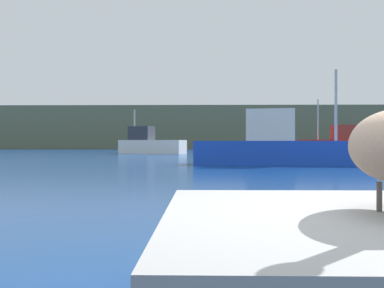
% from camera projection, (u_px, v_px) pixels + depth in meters
% --- Properties ---
extents(hillside_backdrop, '(140.00, 13.29, 6.28)m').
position_uv_depth(hillside_backdrop, '(206.00, 128.00, 75.37)').
color(hillside_backdrop, '#5B664C').
rests_on(hillside_backdrop, ground).
extents(fishing_boat_white, '(6.01, 3.71, 3.83)m').
position_uv_depth(fishing_boat_white, '(150.00, 144.00, 41.56)').
color(fishing_boat_white, white).
rests_on(fishing_boat_white, ground).
extents(fishing_boat_blue, '(7.87, 3.36, 4.16)m').
position_uv_depth(fishing_boat_blue, '(280.00, 146.00, 21.40)').
color(fishing_boat_blue, blue).
rests_on(fishing_boat_blue, ground).
extents(fishing_boat_red, '(7.44, 3.66, 4.74)m').
position_uv_depth(fishing_boat_red, '(342.00, 143.00, 42.64)').
color(fishing_boat_red, red).
rests_on(fishing_boat_red, ground).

